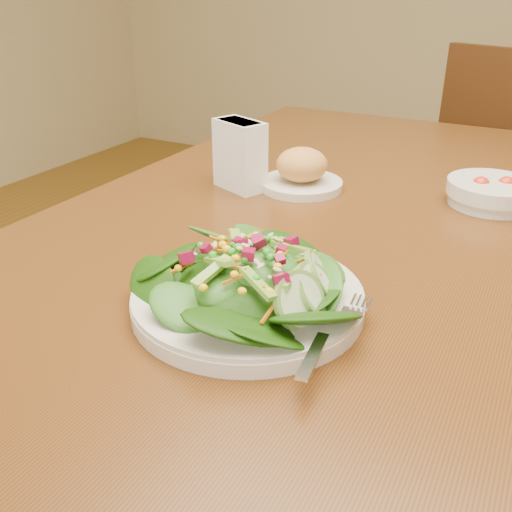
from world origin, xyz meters
name	(u,v)px	position (x,y,z in m)	size (l,w,h in m)	color
dining_table	(349,264)	(0.00, 0.00, 0.65)	(0.90, 1.40, 0.75)	#513113
chair_far	(509,185)	(0.17, 1.10, 0.48)	(0.55, 0.55, 0.91)	#32180A
salad_plate	(255,287)	(0.00, -0.35, 0.78)	(0.27, 0.27, 0.08)	beige
bread_plate	(302,172)	(-0.12, 0.06, 0.78)	(0.15, 0.15, 0.08)	beige
tomato_bowl	(492,193)	(0.19, 0.13, 0.77)	(0.15, 0.15, 0.05)	beige
napkin_holder	(240,153)	(-0.22, 0.01, 0.81)	(0.11, 0.08, 0.12)	white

